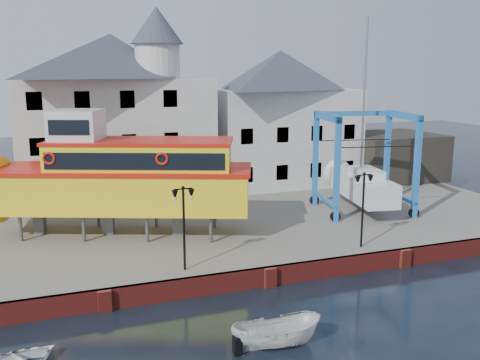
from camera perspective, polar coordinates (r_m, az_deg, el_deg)
name	(u,v)px	position (r m, az deg, el deg)	size (l,w,h in m)	color
ground	(269,287)	(27.15, 3.16, -11.29)	(140.00, 140.00, 0.00)	black
hardstanding	(206,220)	(36.78, -3.62, -4.27)	(44.00, 22.00, 1.00)	slate
quay_wall	(269,276)	(27.05, 3.08, -10.23)	(44.00, 0.47, 1.00)	maroon
building_white_main	(115,114)	(41.77, -13.14, 6.91)	(14.00, 8.30, 14.00)	#BDBDBC
building_white_right	(280,117)	(46.20, 4.24, 6.69)	(12.00, 8.00, 11.20)	#BDBDBC
shed_dark	(390,156)	(49.91, 15.67, 2.49)	(8.00, 7.00, 4.00)	black
lamp_post_left	(183,207)	(25.68, -6.05, -2.85)	(1.12, 0.32, 4.20)	black
lamp_post_right	(364,191)	(29.64, 13.05, -1.13)	(1.12, 0.32, 4.20)	black
tour_boat	(107,177)	(32.06, -14.01, 0.32)	(17.18, 9.94, 7.36)	#59595E
travel_lift	(359,178)	(38.23, 12.54, 0.22)	(6.85, 8.90, 13.06)	#1D60B4
motorboat_a	(276,347)	(21.82, 3.86, -17.37)	(1.35, 3.59, 1.39)	silver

